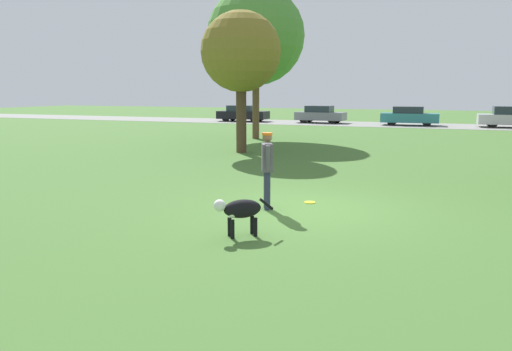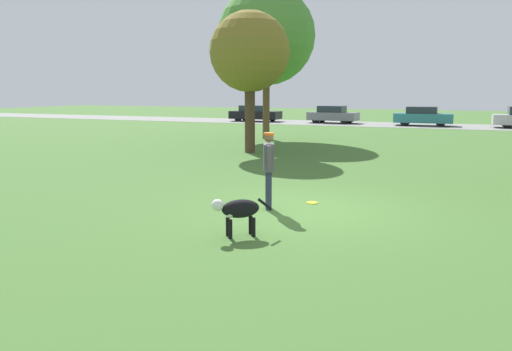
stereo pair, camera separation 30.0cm
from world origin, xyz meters
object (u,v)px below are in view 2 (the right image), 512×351
object	(u,v)px
frisbee	(312,203)
parked_car_teal	(423,116)
person	(269,165)
tree_far_left	(266,36)
dog	(238,210)
parked_car_grey	(333,115)
tree_near_left	(250,53)
parked_car_black	(255,113)

from	to	relation	value
frisbee	parked_car_teal	distance (m)	27.57
person	parked_car_teal	bearing A→B (deg)	154.91
tree_far_left	person	bearing A→B (deg)	-67.85
person	dog	bearing A→B (deg)	-16.38
person	parked_car_grey	distance (m)	29.48
frisbee	parked_car_grey	xyz separation A→B (m)	(-6.75, 27.95, 0.66)
frisbee	parked_car_teal	xyz separation A→B (m)	(0.03, 27.57, 0.67)
dog	tree_far_left	world-z (taller)	tree_far_left
tree_near_left	tree_far_left	bearing A→B (deg)	105.68
tree_near_left	parked_car_teal	distance (m)	20.44
tree_far_left	tree_near_left	bearing A→B (deg)	-74.32
tree_far_left	parked_car_grey	bearing A→B (deg)	90.07
dog	parked_car_grey	bearing A→B (deg)	-119.21
dog	parked_car_black	world-z (taller)	parked_car_black
dog	parked_car_black	size ratio (longest dim) A/B	0.22
dog	tree_near_left	distance (m)	12.53
dog	parked_car_teal	size ratio (longest dim) A/B	0.22
dog	tree_near_left	world-z (taller)	tree_near_left
tree_far_left	parked_car_grey	xyz separation A→B (m)	(-0.02, 14.04, -4.61)
parked_car_teal	person	bearing A→B (deg)	-92.74
tree_near_left	frisbee	bearing A→B (deg)	-57.73
person	frisbee	distance (m)	1.49
dog	parked_car_grey	xyz separation A→B (m)	(-6.32, 30.97, 0.19)
frisbee	tree_far_left	bearing A→B (deg)	115.83
frisbee	person	bearing A→B (deg)	-127.78
tree_near_left	parked_car_black	xyz separation A→B (m)	(-8.16, 19.57, -3.36)
frisbee	tree_near_left	xyz separation A→B (m)	(-5.09, 8.06, 4.00)
tree_near_left	parked_car_black	world-z (taller)	tree_near_left
tree_near_left	parked_car_teal	bearing A→B (deg)	75.28
parked_car_black	frisbee	bearing A→B (deg)	-65.31
tree_far_left	parked_car_grey	distance (m)	14.78
frisbee	tree_far_left	distance (m)	16.32
dog	tree_near_left	size ratio (longest dim) A/B	0.16
parked_car_black	parked_car_teal	distance (m)	13.29
person	frisbee	size ratio (longest dim) A/B	6.49
person	parked_car_black	bearing A→B (deg)	-179.87
person	parked_car_teal	xyz separation A→B (m)	(0.73, 28.47, -0.28)
person	parked_car_black	distance (m)	31.18
frisbee	parked_car_black	xyz separation A→B (m)	(-13.25, 27.64, 0.64)
frisbee	tree_far_left	size ratio (longest dim) A/B	0.03
person	frisbee	xyz separation A→B (m)	(0.70, 0.90, -0.95)
parked_car_grey	parked_car_black	bearing A→B (deg)	-174.63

